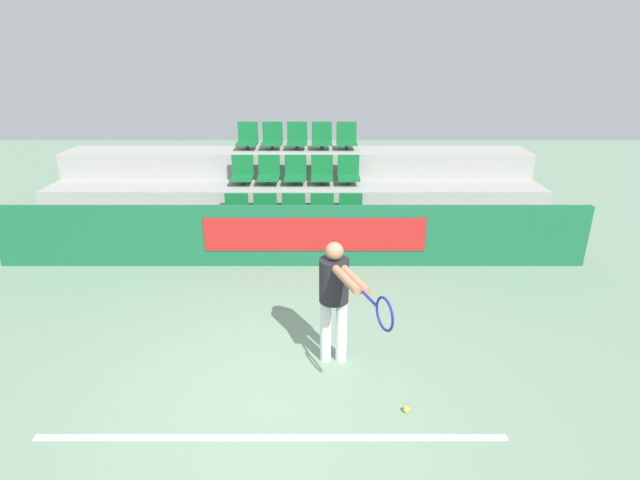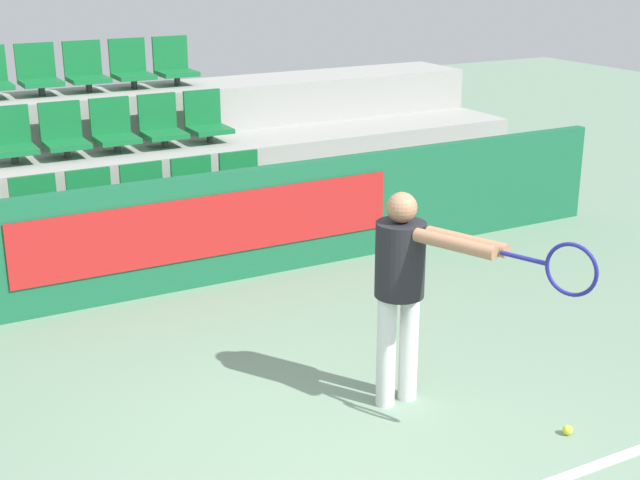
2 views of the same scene
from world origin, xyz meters
name	(u,v)px [view 2 (image 2 of 2)]	position (x,y,z in m)	size (l,w,h in m)	color
ground_plane	(373,476)	(0.00, 0.00, 0.00)	(30.00, 30.00, 0.00)	gray
barrier_wall	(173,235)	(0.01, 3.42, 0.52)	(9.80, 0.14, 1.04)	#19603D
bleacher_tier_front	(153,247)	(0.00, 3.97, 0.24)	(9.40, 0.94, 0.49)	#9E9E99
bleacher_tier_middle	(122,199)	(0.00, 4.91, 0.49)	(9.40, 0.94, 0.98)	#9E9E99
bleacher_tier_back	(96,158)	(0.00, 5.85, 0.73)	(9.40, 0.94, 1.46)	#9E9E99
stadium_chair_0	(38,213)	(-1.02, 4.10, 0.71)	(0.41, 0.43, 0.54)	#333333
stadium_chair_1	(93,205)	(-0.51, 4.10, 0.71)	(0.41, 0.43, 0.54)	#333333
stadium_chair_2	(146,198)	(0.00, 4.10, 0.71)	(0.41, 0.43, 0.54)	#333333
stadium_chair_3	(196,191)	(0.51, 4.10, 0.71)	(0.41, 0.43, 0.54)	#333333
stadium_chair_4	(244,185)	(1.02, 4.10, 0.71)	(0.41, 0.43, 0.54)	#333333
stadium_chair_5	(11,140)	(-1.02, 5.04, 1.19)	(0.41, 0.43, 0.54)	#333333
stadium_chair_6	(64,135)	(-0.51, 5.04, 1.19)	(0.41, 0.43, 0.54)	#333333
stadium_chair_7	(114,130)	(0.00, 5.04, 1.19)	(0.41, 0.43, 0.54)	#333333
stadium_chair_8	(161,125)	(0.51, 5.04, 1.19)	(0.41, 0.43, 0.54)	#333333
stadium_chair_9	(207,121)	(1.02, 5.04, 1.19)	(0.41, 0.43, 0.54)	#333333
stadium_chair_11	(39,74)	(-0.51, 5.97, 1.68)	(0.41, 0.43, 0.54)	#333333
stadium_chair_12	(86,71)	(0.00, 5.97, 1.68)	(0.41, 0.43, 0.54)	#333333
stadium_chair_13	(131,68)	(0.51, 5.97, 1.68)	(0.41, 0.43, 0.54)	#333333
stadium_chair_14	(174,65)	(1.02, 5.97, 1.68)	(0.41, 0.43, 0.54)	#333333
tennis_player	(409,278)	(0.65, 0.64, 0.93)	(0.65, 1.43, 1.50)	silver
tennis_ball	(568,430)	(1.35, -0.20, 0.03)	(0.07, 0.07, 0.07)	#CCDB33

